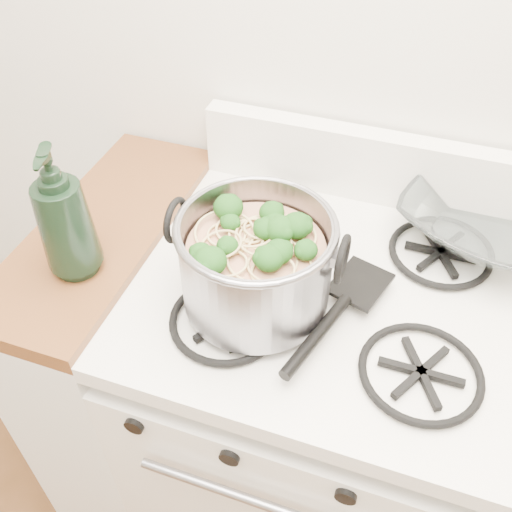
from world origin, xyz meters
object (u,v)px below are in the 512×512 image
object	(u,v)px
gas_range	(320,418)
bottle	(63,214)
stock_pot	(256,264)
spatula	(361,281)
glass_bowl	(479,228)

from	to	relation	value
gas_range	bottle	size ratio (longest dim) A/B	3.45
stock_pot	spatula	xyz separation A→B (m)	(0.17, 0.09, -0.07)
gas_range	spatula	bearing A→B (deg)	4.15
spatula	glass_bowl	bearing A→B (deg)	64.64
spatula	bottle	xyz separation A→B (m)	(-0.52, -0.13, 0.12)
spatula	glass_bowl	xyz separation A→B (m)	(0.20, 0.22, 0.00)
gas_range	spatula	xyz separation A→B (m)	(0.04, 0.00, 0.50)
glass_bowl	spatula	bearing A→B (deg)	-131.81
spatula	gas_range	bearing A→B (deg)	-159.40
spatula	bottle	distance (m)	0.55
glass_bowl	bottle	world-z (taller)	bottle
spatula	glass_bowl	size ratio (longest dim) A/B	2.51
glass_bowl	bottle	bearing A→B (deg)	-154.13
stock_pot	spatula	size ratio (longest dim) A/B	0.97
gas_range	glass_bowl	world-z (taller)	glass_bowl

